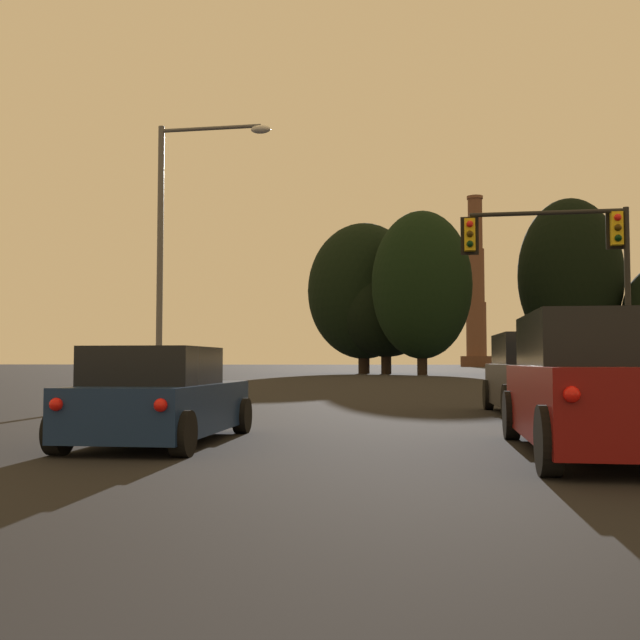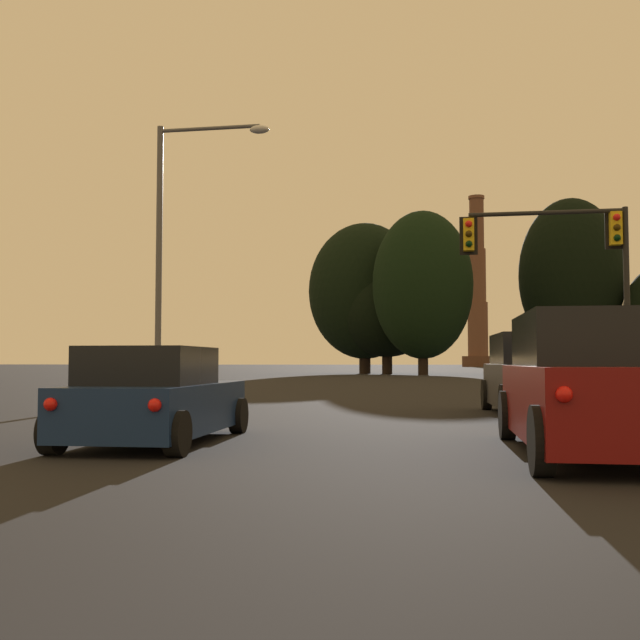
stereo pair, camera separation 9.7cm
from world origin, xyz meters
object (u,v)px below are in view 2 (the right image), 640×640
Objects in this scene: traffic_light_overhead_right at (570,254)px; suv_right_lane_front at (537,376)px; street_lamp at (177,229)px; suv_right_lane_second at (594,386)px; hatchback_left_lane_second at (156,399)px; smokestack at (478,299)px.

suv_right_lane_front is at bearing -105.18° from traffic_light_overhead_right.
traffic_light_overhead_right is 12.52m from street_lamp.
suv_right_lane_second is at bearing -93.63° from suv_right_lane_front.
suv_right_lane_front is 0.82× the size of traffic_light_overhead_right.
hatchback_left_lane_second is 0.84× the size of suv_right_lane_second.
suv_right_lane_second is (6.19, -0.42, 0.23)m from hatchback_left_lane_second.
traffic_light_overhead_right is at bearing 57.21° from hatchback_left_lane_second.
suv_right_lane_front is 0.12× the size of smokestack.
suv_right_lane_second reaches higher than hatchback_left_lane_second.
traffic_light_overhead_right is (1.94, 14.12, 3.72)m from suv_right_lane_second.
suv_right_lane_front is at bearing 45.73° from hatchback_left_lane_second.
street_lamp is at bearing 128.98° from suv_right_lane_second.
street_lamp is (-4.26, 12.08, 4.81)m from hatchback_left_lane_second.
street_lamp is at bearing 107.30° from hatchback_left_lane_second.
hatchback_left_lane_second is at bearing -134.96° from suv_right_lane_front.
smokestack is at bearing 88.79° from traffic_light_overhead_right.
street_lamp is 0.22× the size of smokestack.
hatchback_left_lane_second is at bearing -70.60° from street_lamp.
suv_right_lane_front is 162.67m from smokestack.
traffic_light_overhead_right is 0.15× the size of smokestack.
smokestack reaches higher than hatchback_left_lane_second.
hatchback_left_lane_second is 169.92m from smokestack.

